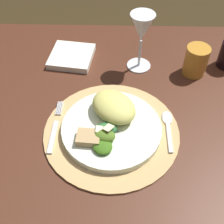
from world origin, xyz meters
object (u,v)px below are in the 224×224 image
(fork, at_px, (55,128))
(spoon, at_px, (168,124))
(dinner_plate, at_px, (111,129))
(wine_glass, at_px, (142,30))
(dining_table, at_px, (130,148))
(amber_tumbler, at_px, (196,61))
(napkin, at_px, (72,56))

(fork, relative_size, spoon, 1.28)
(dinner_plate, distance_m, wine_glass, 0.29)
(dinner_plate, height_order, spoon, dinner_plate)
(dining_table, distance_m, amber_tumbler, 0.32)
(dining_table, height_order, napkin, napkin)
(dinner_plate, xyz_separation_m, napkin, (-0.13, 0.29, -0.01))
(napkin, bearing_deg, fork, -91.80)
(napkin, height_order, wine_glass, wine_glass)
(fork, distance_m, wine_glass, 0.35)
(dining_table, xyz_separation_m, spoon, (0.09, -0.04, 0.17))
(dinner_plate, distance_m, napkin, 0.31)
(fork, xyz_separation_m, amber_tumbler, (0.37, 0.23, 0.03))
(spoon, bearing_deg, fork, -175.44)
(dinner_plate, height_order, napkin, dinner_plate)
(dinner_plate, bearing_deg, amber_tumbler, 44.55)
(amber_tumbler, bearing_deg, dinner_plate, -135.45)
(napkin, distance_m, amber_tumbler, 0.37)
(dining_table, relative_size, spoon, 9.38)
(napkin, relative_size, amber_tumbler, 1.45)
(fork, distance_m, amber_tumbler, 0.44)
(spoon, bearing_deg, wine_glass, 105.43)
(fork, relative_size, napkin, 1.30)
(fork, relative_size, amber_tumbler, 1.89)
(fork, height_order, napkin, napkin)
(fork, bearing_deg, wine_glass, 49.82)
(napkin, bearing_deg, amber_tumbler, -8.50)
(spoon, height_order, wine_glass, wine_glass)
(dining_table, xyz_separation_m, dinner_plate, (-0.05, -0.07, 0.18))
(spoon, relative_size, napkin, 1.02)
(dining_table, xyz_separation_m, wine_glass, (0.02, 0.19, 0.28))
(wine_glass, bearing_deg, dinner_plate, -106.37)
(napkin, bearing_deg, spoon, -44.07)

